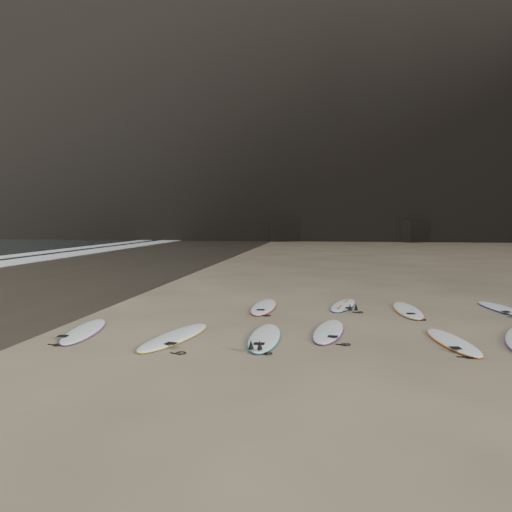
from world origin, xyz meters
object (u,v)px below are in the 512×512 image
Objects in this scene: surfboard_11 at (84,331)px; surfboard_8 at (502,308)px; surfboard_6 at (343,305)px; surfboard_3 at (453,341)px; surfboard_2 at (329,331)px; surfboard_7 at (408,310)px; surfboard_5 at (264,306)px; surfboard_1 at (265,337)px; surfboard_0 at (175,336)px.

surfboard_8 is at bearing 13.06° from surfboard_11.
surfboard_3 is at bearing -50.90° from surfboard_6.
surfboard_2 is 5.26m from surfboard_11.
surfboard_2 is 3.46m from surfboard_7.
surfboard_5 is at bearing -152.68° from surfboard_6.
surfboard_11 is at bearing 178.28° from surfboard_1.
surfboard_0 reaches higher than surfboard_2.
surfboard_1 is at bearing -100.39° from surfboard_6.
surfboard_2 is at bearing 156.94° from surfboard_3.
surfboard_11 is at bearing -174.61° from surfboard_0.
surfboard_3 is (3.70, 0.16, -0.00)m from surfboard_1.
surfboard_0 reaches higher than surfboard_11.
surfboard_6 is at bearing 62.65° from surfboard_0.
surfboard_6 is at bearing 158.66° from surfboard_7.
surfboard_5 is 1.07× the size of surfboard_8.
surfboard_5 is (-1.75, 2.75, 0.00)m from surfboard_2.
surfboard_11 is at bearing -156.82° from surfboard_7.
surfboard_5 is 4.91m from surfboard_11.
surfboard_11 is (-5.63, -4.06, 0.00)m from surfboard_6.
surfboard_3 is 4.54m from surfboard_8.
surfboard_8 is (2.22, 3.97, 0.00)m from surfboard_3.
surfboard_0 is at bearing -146.70° from surfboard_7.
surfboard_2 is 0.95× the size of surfboard_5.
surfboard_1 is 3.54m from surfboard_5.
surfboard_6 is (-1.99, 3.93, -0.00)m from surfboard_3.
surfboard_0 is 2.11m from surfboard_11.
surfboard_11 is (-5.21, -0.73, 0.00)m from surfboard_2.
surfboard_11 is at bearing -134.15° from surfboard_5.
surfboard_5 is at bearing 81.91° from surfboard_0.
surfboard_6 is 4.21m from surfboard_8.
surfboard_7 is (5.19, 3.74, -0.00)m from surfboard_0.
surfboard_3 is at bearing -8.57° from surfboard_11.
surfboard_1 is at bearing -136.12° from surfboard_7.
surfboard_0 reaches higher than surfboard_6.
surfboard_2 is at bearing 29.36° from surfboard_0.
surfboard_8 is at bearing 51.75° from surfboard_3.
surfboard_5 is 3.83m from surfboard_7.
surfboard_11 reaches higher than surfboard_6.
surfboard_7 is at bearing -6.61° from surfboard_6.
surfboard_3 is at bearing -86.83° from surfboard_7.
surfboard_6 is at bearing 89.82° from surfboard_2.
surfboard_3 is at bearing 1.31° from surfboard_1.
surfboard_5 is at bearing 132.10° from surfboard_3.
surfboard_1 is 1.04× the size of surfboard_2.
surfboard_7 is at bearing 0.91° from surfboard_5.
surfboard_1 is 3.70m from surfboard_3.
surfboard_2 is 1.07× the size of surfboard_6.
surfboard_6 is at bearing 169.61° from surfboard_8.
surfboard_2 is 3.36m from surfboard_6.
surfboard_0 reaches higher than surfboard_3.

